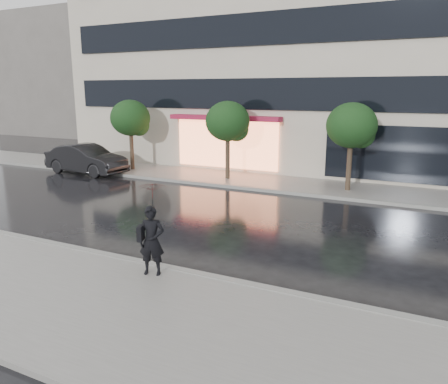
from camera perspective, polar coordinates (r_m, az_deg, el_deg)
The scene contains 12 objects.
ground at distance 12.44m, azimuth -7.26°, elevation -8.10°, with size 120.00×120.00×0.00m, color black.
sidewalk_near at distance 10.11m, azimuth -17.73°, elevation -13.47°, with size 60.00×4.50×0.12m, color slate.
sidewalk_far at distance 21.37m, azimuth 8.02°, elevation 1.06°, with size 60.00×3.50×0.12m, color slate.
curb_near at distance 11.66m, azimuth -10.01°, elevation -9.32°, with size 60.00×0.25×0.14m, color gray.
curb_far at distance 19.75m, azimuth 6.42°, elevation 0.14°, with size 60.00×0.25×0.14m, color gray.
office_building at distance 28.70m, azimuth 13.90°, elevation 21.83°, with size 30.00×12.76×18.00m.
bg_building_left at distance 49.61m, azimuth -18.37°, elevation 14.24°, with size 14.00×10.00×12.00m, color #59544F.
tree_far_west at distance 25.03m, azimuth -11.99°, elevation 9.27°, with size 2.20×2.20×3.99m.
tree_mid_west at distance 21.85m, azimuth 0.66°, elevation 9.03°, with size 2.20×2.20×3.99m.
tree_mid_east at distance 20.01m, azimuth 16.51°, elevation 8.12°, with size 2.20×2.20×3.99m.
parked_car at distance 25.17m, azimuth -17.56°, elevation 4.11°, with size 1.70×4.87×1.61m, color black.
pedestrian_with_umbrella at distance 10.48m, azimuth -9.39°, elevation -3.42°, with size 1.04×1.05×2.27m.
Camera 1 is at (6.49, -9.62, 4.48)m, focal length 35.00 mm.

